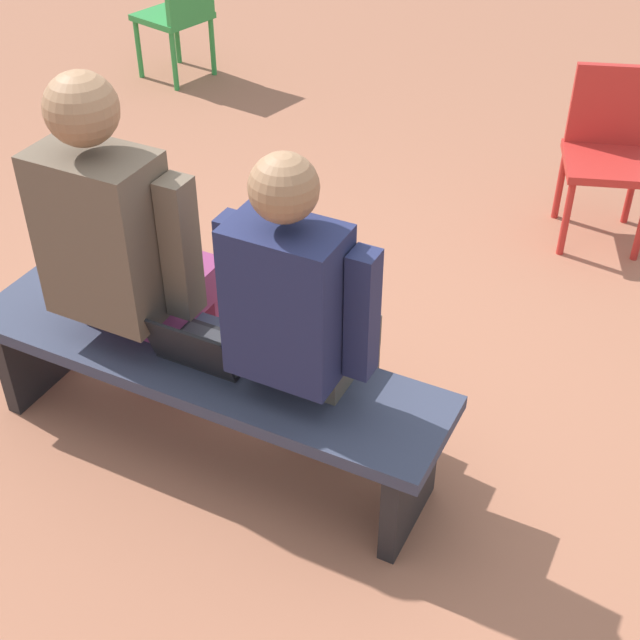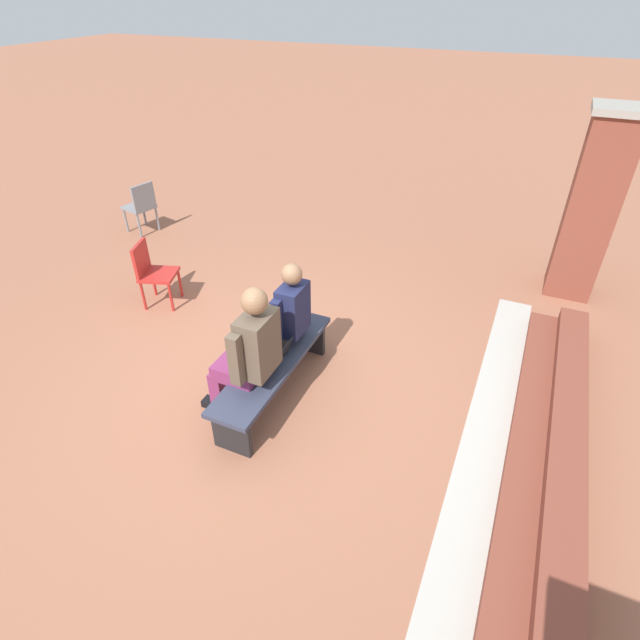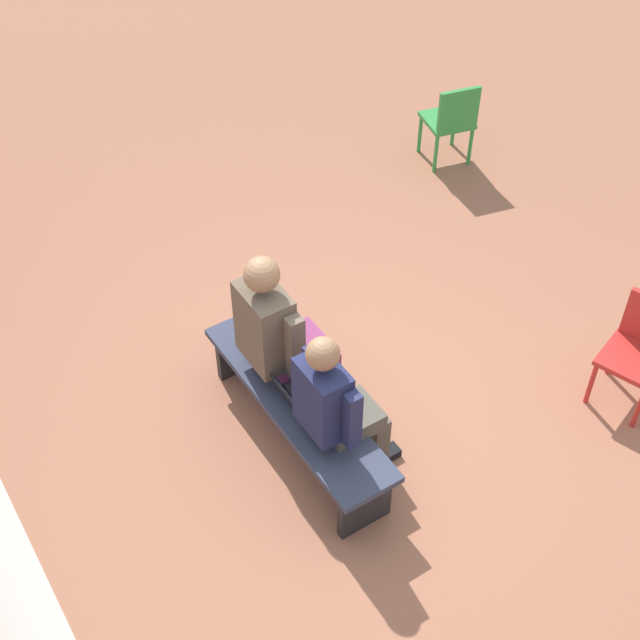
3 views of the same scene
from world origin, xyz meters
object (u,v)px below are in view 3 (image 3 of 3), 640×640
laptop (297,395)px  plastic_chair_near_bench_left (451,119)px  person_adult (281,332)px  plastic_chair_foreground (640,347)px  person_student (337,404)px  bench (297,407)px

laptop → plastic_chair_near_bench_left: size_ratio=0.38×
person_adult → plastic_chair_foreground: person_adult is taller
plastic_chair_near_bench_left → laptop: bearing=125.2°
laptop → plastic_chair_near_bench_left: bearing=-54.8°
person_student → plastic_chair_near_bench_left: person_student is taller
bench → person_student: 0.52m
person_adult → plastic_chair_foreground: size_ratio=1.71×
person_student → plastic_chair_foreground: person_student is taller
bench → plastic_chair_near_bench_left: bearing=-55.0°
plastic_chair_foreground → laptop: bearing=68.2°
person_student → plastic_chair_near_bench_left: 3.83m
person_adult → plastic_chair_near_bench_left: (1.78, -2.92, -0.28)m
person_adult → laptop: 0.43m
person_student → laptop: bearing=12.6°
plastic_chair_foreground → plastic_chair_near_bench_left: (3.02, -0.75, 0.00)m
plastic_chair_foreground → bench: bearing=67.7°
plastic_chair_near_bench_left → person_adult: bearing=121.4°
plastic_chair_foreground → plastic_chair_near_bench_left: bearing=-14.0°
bench → plastic_chair_near_bench_left: 3.65m
bench → laptop: 0.15m
laptop → bench: bearing=-31.7°
bench → person_student: bearing=-169.8°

